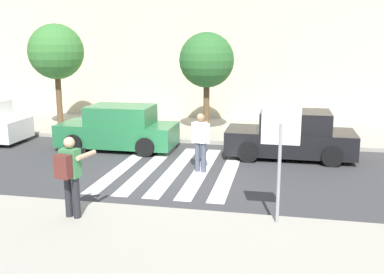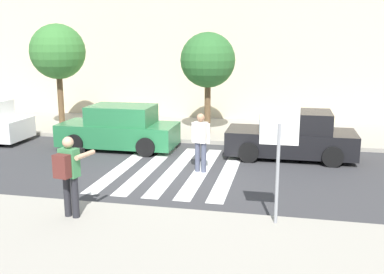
{
  "view_description": "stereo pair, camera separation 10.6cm",
  "coord_description": "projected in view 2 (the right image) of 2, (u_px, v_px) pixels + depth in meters",
  "views": [
    {
      "loc": [
        3.07,
        -12.31,
        3.8
      ],
      "look_at": [
        0.6,
        -0.2,
        1.1
      ],
      "focal_mm": 42.0,
      "sensor_mm": 36.0,
      "label": 1
    },
    {
      "loc": [
        3.18,
        -12.29,
        3.8
      ],
      "look_at": [
        0.6,
        -0.2,
        1.1
      ],
      "focal_mm": 42.0,
      "sensor_mm": 36.0,
      "label": 2
    }
  ],
  "objects": [
    {
      "name": "sidewalk_far",
      "position": [
        209.0,
        130.0,
        18.92
      ],
      "size": [
        60.0,
        4.8,
        0.14
      ],
      "primitive_type": "cube",
      "color": "#9E998C",
      "rests_on": "ground"
    },
    {
      "name": "crosswalk_stripe_4",
      "position": [
        228.0,
        172.0,
        13.07
      ],
      "size": [
        0.44,
        5.2,
        0.01
      ],
      "primitive_type": "cube",
      "color": "silver",
      "rests_on": "ground"
    },
    {
      "name": "ground_plane",
      "position": [
        174.0,
        171.0,
        13.2
      ],
      "size": [
        120.0,
        120.0,
        0.0
      ],
      "primitive_type": "plane",
      "color": "#38383A"
    },
    {
      "name": "stop_sign",
      "position": [
        279.0,
        140.0,
        8.79
      ],
      "size": [
        0.76,
        0.08,
        2.39
      ],
      "color": "gray",
      "rests_on": "sidewalk_near"
    },
    {
      "name": "crosswalk_stripe_0",
      "position": [
        124.0,
        166.0,
        13.72
      ],
      "size": [
        0.44,
        5.2,
        0.01
      ],
      "primitive_type": "cube",
      "color": "silver",
      "rests_on": "ground"
    },
    {
      "name": "building_facade_far",
      "position": [
        224.0,
        45.0,
        22.39
      ],
      "size": [
        56.0,
        4.0,
        7.01
      ],
      "primitive_type": "cube",
      "color": "beige",
      "rests_on": "ground"
    },
    {
      "name": "parked_car_green",
      "position": [
        119.0,
        129.0,
        15.76
      ],
      "size": [
        4.1,
        1.92,
        1.55
      ],
      "color": "#236B3D",
      "rests_on": "ground"
    },
    {
      "name": "parked_car_black",
      "position": [
        292.0,
        136.0,
        14.56
      ],
      "size": [
        4.1,
        1.92,
        1.55
      ],
      "color": "black",
      "rests_on": "ground"
    },
    {
      "name": "street_tree_west",
      "position": [
        58.0,
        52.0,
        18.25
      ],
      "size": [
        2.24,
        2.24,
        4.29
      ],
      "color": "brown",
      "rests_on": "sidewalk_far"
    },
    {
      "name": "crosswalk_stripe_1",
      "position": [
        150.0,
        168.0,
        13.56
      ],
      "size": [
        0.44,
        5.2,
        0.01
      ],
      "primitive_type": "cube",
      "color": "silver",
      "rests_on": "ground"
    },
    {
      "name": "pedestrian_crossing",
      "position": [
        201.0,
        139.0,
        12.94
      ],
      "size": [
        0.57,
        0.32,
        1.72
      ],
      "color": "#474C60",
      "rests_on": "ground"
    },
    {
      "name": "crosswalk_stripe_3",
      "position": [
        201.0,
        171.0,
        13.23
      ],
      "size": [
        0.44,
        5.2,
        0.01
      ],
      "primitive_type": "cube",
      "color": "silver",
      "rests_on": "ground"
    },
    {
      "name": "street_tree_center",
      "position": [
        208.0,
        61.0,
        17.31
      ],
      "size": [
        2.13,
        2.13,
        3.94
      ],
      "color": "brown",
      "rests_on": "sidewalk_far"
    },
    {
      "name": "photographer_with_backpack",
      "position": [
        69.0,
        170.0,
        9.23
      ],
      "size": [
        0.68,
        0.91,
        1.72
      ],
      "color": "#232328",
      "rests_on": "sidewalk_near"
    },
    {
      "name": "crosswalk_stripe_2",
      "position": [
        175.0,
        169.0,
        13.39
      ],
      "size": [
        0.44,
        5.2,
        0.01
      ],
      "primitive_type": "cube",
      "color": "silver",
      "rests_on": "ground"
    }
  ]
}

